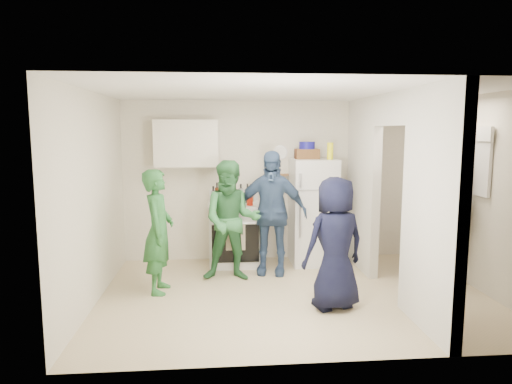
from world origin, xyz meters
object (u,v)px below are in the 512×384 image
Objects in this scene: fridge at (313,212)px; person_green_left at (159,231)px; wicker_basket at (307,154)px; yellow_cup_stack_top at (330,151)px; person_green_center at (232,221)px; person_navy at (335,243)px; stove at (235,234)px; blue_bowl at (307,145)px; person_denim at (271,213)px; person_nook at (439,215)px.

person_green_left is at bearing -153.90° from fridge.
person_green_left is (-2.20, -1.08, -0.02)m from fridge.
wicker_basket is 2.55m from person_green_left.
person_green_center is (-1.49, -0.58, -0.92)m from yellow_cup_stack_top.
person_navy is (-0.13, -1.80, -0.04)m from fridge.
stove is 2.14m from person_navy.
yellow_cup_stack_top is (0.32, -0.15, -0.08)m from blue_bowl.
person_green_left is at bearing -151.77° from blue_bowl.
person_denim is at bearing -159.93° from yellow_cup_stack_top.
person_green_center is 1.07× the size of person_navy.
person_nook is at bearing -171.04° from person_navy.
person_denim is at bearing -84.18° from person_navy.
stove is 1.74m from blue_bowl.
stove is at bearing -178.96° from blue_bowl.
blue_bowl is 2.13m from person_navy.
person_denim reaches higher than wicker_basket.
fridge is 2.45m from person_green_left.
person_denim reaches higher than person_green_left.
fridge is 0.89m from wicker_basket.
yellow_cup_stack_top is 0.15× the size of person_green_center.
person_nook is (2.21, -0.56, 0.03)m from person_denim.
fridge is 1.02m from blue_bowl.
person_navy is (1.14, -1.12, -0.06)m from person_green_center.
person_denim is (0.50, -0.47, 0.41)m from stove.
stove is 3.79× the size of yellow_cup_stack_top.
stove is 0.62× the size of person_navy.
person_navy is at bearing -106.21° from person_green_left.
person_denim is at bearing -148.20° from fridge.
person_denim is at bearing -141.19° from blue_bowl.
person_green_center is 0.93× the size of person_denim.
yellow_cup_stack_top is 0.14× the size of person_denim.
yellow_cup_stack_top reaches higher than person_nook.
wicker_basket is 2.07m from person_navy.
fridge is 6.72× the size of blue_bowl.
fridge is 1.03× the size of person_green_left.
blue_bowl reaches higher than person_nook.
yellow_cup_stack_top is 0.14× the size of person_nook.
stove is 2.71× the size of wicker_basket.
person_nook reaches higher than wicker_basket.
person_denim is at bearing -63.86° from person_green_left.
wicker_basket is at bearing 0.00° from blue_bowl.
wicker_basket is at bearing 52.54° from person_denim.
person_navy is at bearing -59.55° from stove.
stove is 2.93m from person_nook.
yellow_cup_stack_top reaches higher than fridge.
fridge is 0.84m from person_denim.
person_navy is at bearing -37.58° from person_nook.
yellow_cup_stack_top is 2.78m from person_green_left.
wicker_basket is 1.63m from person_green_center.
yellow_cup_stack_top reaches higher than person_green_left.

